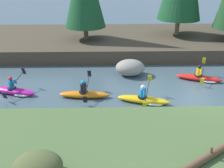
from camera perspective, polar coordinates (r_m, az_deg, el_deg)
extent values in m
plane|color=#425660|center=(14.50, 16.91, -3.39)|extent=(90.00, 90.00, 0.00)
cube|color=#473D2D|center=(23.17, 10.03, 9.23)|extent=(44.00, 8.99, 1.02)
cylinder|color=brown|center=(21.43, -5.69, 11.03)|extent=(0.36, 0.36, 1.01)
cylinder|color=#7A664C|center=(23.32, 13.99, 11.96)|extent=(0.36, 0.36, 1.33)
ellipsoid|color=#4C562D|center=(8.16, -15.88, -16.93)|extent=(1.45, 1.21, 0.79)
ellipsoid|color=red|center=(16.98, 18.37, 1.27)|extent=(2.75, 1.46, 0.34)
cone|color=red|center=(17.05, 22.52, 0.77)|extent=(0.40, 0.30, 0.20)
cylinder|color=black|center=(16.92, 18.27, 1.74)|extent=(0.61, 0.61, 0.08)
cylinder|color=yellow|center=(16.83, 18.38, 2.52)|extent=(0.38, 0.38, 0.42)
sphere|color=black|center=(16.71, 18.53, 3.55)|extent=(0.29, 0.29, 0.23)
cylinder|color=yellow|center=(17.03, 18.77, 3.04)|extent=(0.16, 0.24, 0.35)
cylinder|color=yellow|center=(16.58, 18.75, 2.46)|extent=(0.16, 0.24, 0.35)
cylinder|color=black|center=(16.79, 19.22, 2.82)|extent=(0.67, 1.82, 0.65)
cube|color=yellow|center=(17.58, 19.38, 4.85)|extent=(0.24, 0.22, 0.41)
cube|color=yellow|center=(16.02, 19.04, 0.59)|extent=(0.24, 0.22, 0.41)
ellipsoid|color=white|center=(17.03, 20.17, 0.78)|extent=(1.27, 1.02, 0.18)
ellipsoid|color=yellow|center=(13.66, 6.81, -3.41)|extent=(2.76, 1.27, 0.34)
cone|color=yellow|center=(13.59, 12.01, -3.88)|extent=(0.39, 0.28, 0.20)
cylinder|color=black|center=(13.59, 6.63, -2.85)|extent=(0.59, 0.59, 0.08)
cylinder|color=#1984CC|center=(13.48, 6.68, -1.91)|extent=(0.37, 0.37, 0.42)
sphere|color=white|center=(13.34, 6.75, -0.66)|extent=(0.28, 0.28, 0.23)
cylinder|color=#1984CC|center=(13.65, 7.24, -1.19)|extent=(0.14, 0.24, 0.35)
cylinder|color=#1984CC|center=(13.22, 6.99, -2.07)|extent=(0.14, 0.24, 0.35)
cylinder|color=black|center=(13.40, 7.68, -1.53)|extent=(0.53, 1.86, 0.65)
cube|color=yellow|center=(14.14, 8.19, 1.26)|extent=(0.23, 0.20, 0.41)
cube|color=yellow|center=(12.71, 7.11, -4.63)|extent=(0.23, 0.20, 0.41)
ellipsoid|color=white|center=(13.66, 9.08, -3.94)|extent=(1.24, 0.96, 0.18)
ellipsoid|color=orange|center=(14.16, -6.03, -2.29)|extent=(2.73, 0.78, 0.34)
cone|color=orange|center=(14.03, -1.00, -2.34)|extent=(0.36, 0.22, 0.20)
cylinder|color=black|center=(14.10, -6.26, -1.76)|extent=(0.51, 0.51, 0.08)
cylinder|color=black|center=(13.99, -6.30, -0.85)|extent=(0.32, 0.32, 0.42)
sphere|color=#1E89D1|center=(13.86, -6.37, 0.37)|extent=(0.24, 0.24, 0.23)
cylinder|color=black|center=(14.16, -5.78, -0.12)|extent=(0.10, 0.23, 0.35)
cylinder|color=black|center=(13.73, -6.05, -0.96)|extent=(0.10, 0.23, 0.35)
cylinder|color=black|center=(13.91, -5.39, -0.39)|extent=(0.16, 1.91, 0.65)
cube|color=black|center=(14.64, -4.96, 2.28)|extent=(0.21, 0.17, 0.41)
cube|color=black|center=(13.20, -5.87, -3.36)|extent=(0.21, 0.17, 0.41)
ellipsoid|color=#C61999|center=(15.49, -20.72, -1.39)|extent=(2.76, 1.38, 0.34)
cone|color=#C61999|center=(14.80, -16.84, -1.96)|extent=(0.39, 0.30, 0.20)
cylinder|color=black|center=(15.45, -20.95, -0.89)|extent=(0.60, 0.60, 0.08)
cylinder|color=#1984CC|center=(15.36, -21.09, -0.05)|extent=(0.38, 0.38, 0.42)
sphere|color=red|center=(15.23, -21.28, 1.06)|extent=(0.29, 0.29, 0.23)
cylinder|color=#1984CC|center=(15.44, -20.33, 0.56)|extent=(0.15, 0.24, 0.35)
cylinder|color=#1984CC|center=(15.09, -21.36, -0.16)|extent=(0.15, 0.24, 0.35)
cylinder|color=black|center=(15.17, -20.46, 0.28)|extent=(0.61, 1.84, 0.65)
cube|color=black|center=(15.76, -18.67, 2.69)|extent=(0.24, 0.21, 0.41)
cube|color=black|center=(14.63, -22.39, -2.31)|extent=(0.24, 0.21, 0.41)
ellipsoid|color=white|center=(15.21, -19.00, -1.94)|extent=(1.26, 1.00, 0.18)
ellipsoid|color=gray|center=(16.80, 3.98, 3.59)|extent=(1.85, 1.45, 1.05)
cylinder|color=brown|center=(9.08, 19.85, -14.86)|extent=(2.25, 1.58, 0.24)
cylinder|color=brown|center=(9.09, 20.83, -13.24)|extent=(0.08, 0.08, 0.20)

